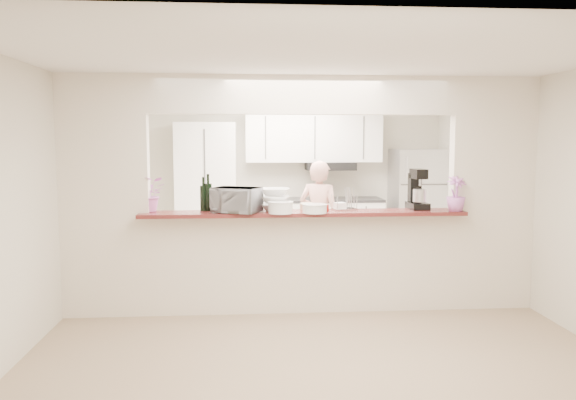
{
  "coord_description": "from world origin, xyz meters",
  "views": [
    {
      "loc": [
        -0.6,
        -5.86,
        1.82
      ],
      "look_at": [
        -0.14,
        0.3,
        1.17
      ],
      "focal_mm": 35.0,
      "sensor_mm": 36.0,
      "label": 1
    }
  ],
  "objects": [
    {
      "name": "red_bowl",
      "position": [
        0.2,
        -0.03,
        1.12
      ],
      "size": [
        0.15,
        0.15,
        0.07
      ],
      "primitive_type": "cylinder",
      "color": "maroon",
      "rests_on": "bar_counter"
    },
    {
      "name": "serving_bowls",
      "position": [
        -0.3,
        0.03,
        1.21
      ],
      "size": [
        0.35,
        0.35,
        0.23
      ],
      "primitive_type": "imported",
      "rotation": [
        0.0,
        0.0,
        -0.12
      ],
      "color": "white",
      "rests_on": "bar_counter"
    },
    {
      "name": "flower_left",
      "position": [
        -1.6,
        0.05,
        1.27
      ],
      "size": [
        0.34,
        0.3,
        0.37
      ],
      "primitive_type": "imported",
      "rotation": [
        0.0,
        0.0,
        0.04
      ],
      "color": "#EE7ED1",
      "rests_on": "bar_counter"
    },
    {
      "name": "wine_bottle_b",
      "position": [
        -1.0,
        0.07,
        1.24
      ],
      "size": [
        0.08,
        0.08,
        0.39
      ],
      "color": "black",
      "rests_on": "bar_counter"
    },
    {
      "name": "bar_counter",
      "position": [
        0.0,
        -0.0,
        0.58
      ],
      "size": [
        3.4,
        0.38,
        1.09
      ],
      "color": "silver",
      "rests_on": "floor"
    },
    {
      "name": "kitchen_cabinets",
      "position": [
        -0.19,
        2.72,
        0.97
      ],
      "size": [
        3.15,
        0.62,
        2.25
      ],
      "color": "white",
      "rests_on": "floor"
    },
    {
      "name": "person",
      "position": [
        0.37,
        1.52,
        0.78
      ],
      "size": [
        0.68,
        0.61,
        1.56
      ],
      "primitive_type": "imported",
      "rotation": [
        0.0,
        0.0,
        2.62
      ],
      "color": "tan",
      "rests_on": "floor"
    },
    {
      "name": "utensil_caddy",
      "position": [
        0.45,
        0.05,
        1.19
      ],
      "size": [
        0.29,
        0.22,
        0.24
      ],
      "color": "silver",
      "rests_on": "bar_counter"
    },
    {
      "name": "refrigerator",
      "position": [
        2.05,
        2.65,
        0.85
      ],
      "size": [
        0.75,
        0.7,
        1.7
      ],
      "primitive_type": "cube",
      "color": "#ABABB0",
      "rests_on": "floor"
    },
    {
      "name": "toaster_oven",
      "position": [
        -0.7,
        -0.1,
        1.22
      ],
      "size": [
        0.56,
        0.48,
        0.26
      ],
      "primitive_type": "imported",
      "rotation": [
        0.0,
        0.0,
        -0.43
      ],
      "color": "#A2A2A7",
      "rests_on": "bar_counter"
    },
    {
      "name": "tan_bowl",
      "position": [
        0.05,
        0.08,
        1.13
      ],
      "size": [
        0.15,
        0.15,
        0.07
      ],
      "primitive_type": "cylinder",
      "color": "beige",
      "rests_on": "bar_counter"
    },
    {
      "name": "partition",
      "position": [
        0.0,
        0.0,
        1.48
      ],
      "size": [
        5.0,
        0.15,
        2.5
      ],
      "color": "silver",
      "rests_on": "floor"
    },
    {
      "name": "plate_stack_a",
      "position": [
        -0.25,
        -0.19,
        1.15
      ],
      "size": [
        0.26,
        0.26,
        0.12
      ],
      "color": "white",
      "rests_on": "bar_counter"
    },
    {
      "name": "plate_stack_b",
      "position": [
        0.1,
        -0.19,
        1.14
      ],
      "size": [
        0.26,
        0.26,
        0.09
      ],
      "color": "white",
      "rests_on": "bar_counter"
    },
    {
      "name": "floor",
      "position": [
        0.0,
        0.0,
        0.0
      ],
      "size": [
        6.0,
        6.0,
        0.0
      ],
      "primitive_type": "plane",
      "color": "tan",
      "rests_on": "ground"
    },
    {
      "name": "stand_mixer",
      "position": [
        1.25,
        0.06,
        1.29
      ],
      "size": [
        0.2,
        0.31,
        0.44
      ],
      "color": "black",
      "rests_on": "bar_counter"
    },
    {
      "name": "flower_right",
      "position": [
        1.6,
        -0.15,
        1.27
      ],
      "size": [
        0.23,
        0.23,
        0.37
      ],
      "primitive_type": "imported",
      "rotation": [
        0.0,
        0.0,
        0.13
      ],
      "color": "#B66ECC",
      "rests_on": "bar_counter"
    },
    {
      "name": "tile_overlay",
      "position": [
        0.0,
        1.55,
        0.01
      ],
      "size": [
        5.0,
        2.9,
        0.01
      ],
      "primitive_type": "cube",
      "color": "beige",
      "rests_on": "floor"
    },
    {
      "name": "wine_bottle_a",
      "position": [
        -1.05,
        0.07,
        1.23
      ],
      "size": [
        0.07,
        0.07,
        0.36
      ],
      "color": "black",
      "rests_on": "bar_counter"
    }
  ]
}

